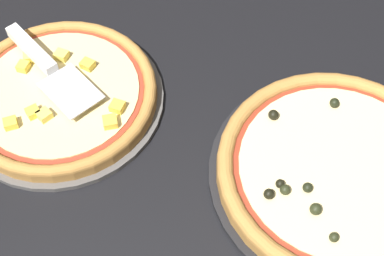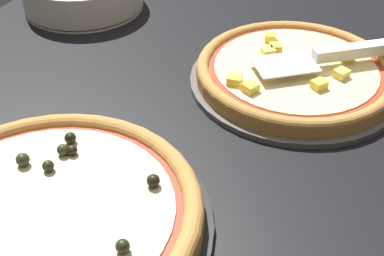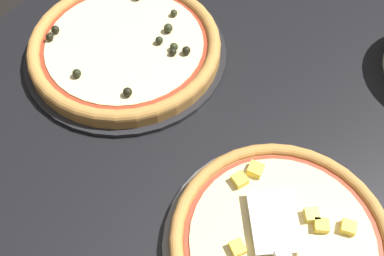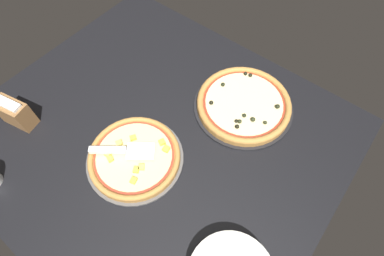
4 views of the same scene
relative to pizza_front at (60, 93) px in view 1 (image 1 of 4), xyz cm
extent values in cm
cube|color=black|center=(-1.91, 13.44, -4.32)|extent=(136.55, 121.09, 3.60)
cylinder|color=#565451|center=(-0.01, 0.00, -2.02)|extent=(35.67, 35.67, 1.00)
cylinder|color=#B77F3D|center=(-0.01, 0.00, -0.57)|extent=(33.53, 33.53, 1.91)
torus|color=#B77F3D|center=(-0.01, 0.00, 0.39)|extent=(33.53, 33.53, 2.07)
cylinder|color=#A33823|center=(-0.01, 0.00, 0.46)|extent=(29.14, 29.14, 0.15)
cylinder|color=beige|center=(-0.01, 0.00, 0.59)|extent=(27.49, 27.49, 0.40)
cube|color=yellow|center=(4.62, 10.10, 1.45)|extent=(2.85, 2.88, 1.33)
cube|color=#F4D64C|center=(-7.50, -5.63, 1.45)|extent=(2.24, 2.15, 1.33)
cube|color=yellow|center=(-5.02, 4.81, 1.45)|extent=(2.85, 2.92, 1.33)
cube|color=yellow|center=(7.66, 8.95, 1.45)|extent=(2.56, 2.59, 1.33)
cube|color=yellow|center=(4.80, -3.75, 1.45)|extent=(2.77, 2.81, 1.33)
cube|color=yellow|center=(-5.36, -6.45, 1.45)|extent=(2.53, 2.41, 1.33)
cube|color=#F9E05B|center=(5.52, -1.85, 1.45)|extent=(2.91, 2.92, 1.33)
cube|color=#F9E05B|center=(-7.57, 0.08, 1.45)|extent=(2.76, 2.87, 1.33)
cube|color=yellow|center=(6.78, -7.17, 1.45)|extent=(2.45, 2.55, 1.33)
cylinder|color=black|center=(18.37, 44.39, -2.02)|extent=(40.44, 40.44, 1.00)
cylinder|color=#B77F3D|center=(18.37, 44.39, -0.47)|extent=(38.01, 38.01, 2.11)
torus|color=#B77F3D|center=(18.37, 44.39, 0.59)|extent=(38.01, 38.01, 2.55)
cylinder|color=maroon|center=(18.37, 44.39, 0.66)|extent=(33.04, 33.04, 0.15)
cylinder|color=beige|center=(18.37, 44.39, 0.79)|extent=(31.17, 31.17, 0.40)
sphere|color=black|center=(22.74, 32.62, 1.80)|extent=(1.63, 1.63, 1.63)
sphere|color=black|center=(8.45, 35.56, 1.83)|extent=(1.69, 1.69, 1.69)
sphere|color=black|center=(21.10, 34.58, 1.69)|extent=(1.41, 1.41, 1.41)
sphere|color=black|center=(22.06, 38.56, 1.76)|extent=(1.55, 1.55, 1.55)
sphere|color=black|center=(6.72, 46.09, 1.80)|extent=(1.64, 1.64, 1.64)
sphere|color=#282D19|center=(22.20, 35.13, 1.79)|extent=(1.61, 1.61, 1.61)
sphere|color=#282D19|center=(25.72, 39.00, 1.89)|extent=(1.81, 1.81, 1.81)
sphere|color=#282D19|center=(30.13, 40.74, 1.71)|extent=(1.44, 1.44, 1.44)
cube|color=silver|center=(1.33, 2.37, 2.24)|extent=(12.26, 11.75, 0.24)
cube|color=white|center=(-7.80, -4.80, 3.12)|extent=(11.70, 9.85, 2.00)
camera|label=1|loc=(58.63, 18.63, 72.27)|focal=50.00mm
camera|label=2|loc=(-15.79, 77.81, 47.26)|focal=50.00mm
camera|label=3|loc=(-26.94, -2.10, 64.18)|focal=42.00mm
camera|label=4|loc=(45.89, -24.57, 97.95)|focal=28.00mm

